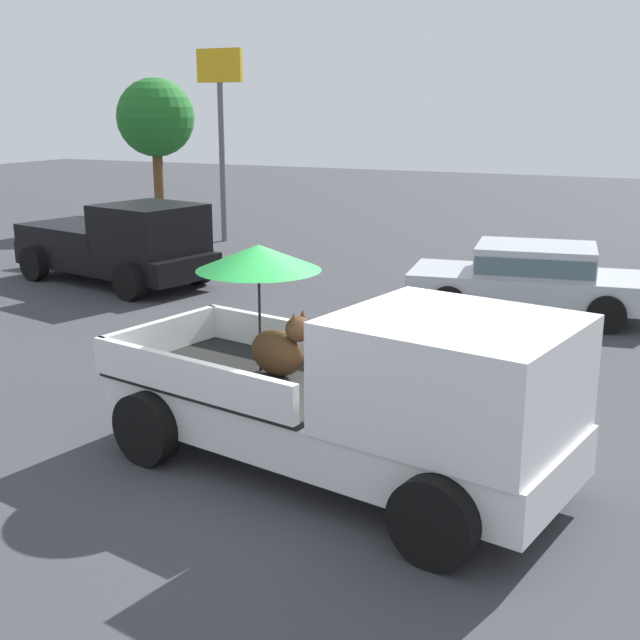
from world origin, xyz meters
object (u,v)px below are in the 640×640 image
object	(u,v)px
pickup_truck_far	(120,244)
motel_sign	(221,108)
pickup_truck_main	(366,392)
parked_sedan_near	(531,276)

from	to	relation	value
pickup_truck_far	motel_sign	bearing A→B (deg)	111.91
pickup_truck_main	motel_sign	distance (m)	16.18
parked_sedan_near	pickup_truck_main	bearing A→B (deg)	80.12
parked_sedan_near	motel_sign	xyz separation A→B (m)	(-9.74, 4.99, 2.98)
pickup_truck_main	motel_sign	size ratio (longest dim) A/B	1.00
pickup_truck_main	pickup_truck_far	distance (m)	10.87
pickup_truck_main	pickup_truck_far	xyz separation A→B (m)	(-8.54, 6.74, -0.11)
pickup_truck_main	parked_sedan_near	size ratio (longest dim) A/B	1.17
parked_sedan_near	motel_sign	size ratio (longest dim) A/B	0.85
pickup_truck_far	parked_sedan_near	bearing A→B (deg)	18.12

